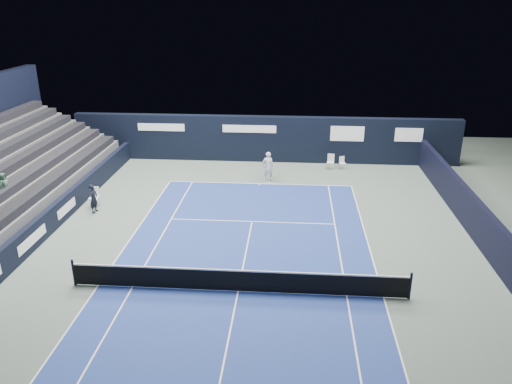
# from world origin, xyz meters

# --- Properties ---
(ground) EXTENTS (48.00, 48.00, 0.00)m
(ground) POSITION_xyz_m (0.00, 2.00, 0.00)
(ground) COLOR #526158
(ground) RESTS_ON ground
(court_surface) EXTENTS (10.97, 23.77, 0.01)m
(court_surface) POSITION_xyz_m (0.00, 0.00, 0.00)
(court_surface) COLOR navy
(court_surface) RESTS_ON ground
(enclosure_wall_right) EXTENTS (0.30, 22.00, 1.80)m
(enclosure_wall_right) POSITION_xyz_m (10.50, 6.00, 0.90)
(enclosure_wall_right) COLOR black
(enclosure_wall_right) RESTS_ON ground
(folding_chair_back_a) EXTENTS (0.50, 0.49, 0.99)m
(folding_chair_back_a) POSITION_xyz_m (4.43, 15.09, 0.56)
(folding_chair_back_a) COLOR silver
(folding_chair_back_a) RESTS_ON ground
(folding_chair_back_b) EXTENTS (0.45, 0.45, 0.82)m
(folding_chair_back_b) POSITION_xyz_m (5.19, 15.20, 0.47)
(folding_chair_back_b) COLOR silver
(folding_chair_back_b) RESTS_ON ground
(line_judge_chair) EXTENTS (0.48, 0.46, 1.08)m
(line_judge_chair) POSITION_xyz_m (-8.59, 7.78, 0.61)
(line_judge_chair) COLOR white
(line_judge_chair) RESTS_ON ground
(line_judge) EXTENTS (0.45, 0.61, 1.54)m
(line_judge) POSITION_xyz_m (-8.29, 6.98, 0.77)
(line_judge) COLOR black
(line_judge) RESTS_ON ground
(court_markings) EXTENTS (11.03, 23.83, 0.00)m
(court_markings) POSITION_xyz_m (0.00, 0.00, 0.01)
(court_markings) COLOR white
(court_markings) RESTS_ON court_surface
(tennis_net) EXTENTS (12.90, 0.10, 1.10)m
(tennis_net) POSITION_xyz_m (0.00, 0.00, 0.51)
(tennis_net) COLOR black
(tennis_net) RESTS_ON ground
(back_sponsor_wall) EXTENTS (26.00, 0.63, 3.10)m
(back_sponsor_wall) POSITION_xyz_m (0.01, 16.50, 1.55)
(back_sponsor_wall) COLOR black
(back_sponsor_wall) RESTS_ON ground
(side_barrier_left) EXTENTS (0.33, 22.00, 1.20)m
(side_barrier_left) POSITION_xyz_m (-9.50, 5.97, 0.60)
(side_barrier_left) COLOR black
(side_barrier_left) RESTS_ON ground
(tennis_player) EXTENTS (0.69, 0.85, 1.81)m
(tennis_player) POSITION_xyz_m (0.46, 12.57, 0.91)
(tennis_player) COLOR white
(tennis_player) RESTS_ON ground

